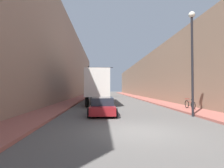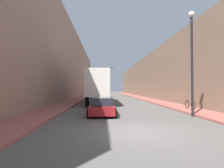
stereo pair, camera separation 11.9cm
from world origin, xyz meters
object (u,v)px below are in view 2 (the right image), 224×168
parked_bicycle (190,104)px  street_lamp (192,49)px  semi_truck (99,86)px  traffic_signal_gantry (95,75)px  sedan_car (102,106)px

parked_bicycle → street_lamp: bearing=-114.5°
semi_truck → traffic_signal_gantry: traffic_signal_gantry is taller
sedan_car → semi_truck: bearing=92.6°
sedan_car → street_lamp: street_lamp is taller
semi_truck → sedan_car: size_ratio=3.37×
street_lamp → parked_bicycle: size_ratio=4.03×
semi_truck → traffic_signal_gantry: size_ratio=2.10×
traffic_signal_gantry → street_lamp: 27.45m
sedan_car → traffic_signal_gantry: 25.46m
sedan_car → traffic_signal_gantry: (-1.57, 25.06, 4.20)m
sedan_car → parked_bicycle: bearing=14.8°
street_lamp → parked_bicycle: (1.50, 3.29, -4.14)m
sedan_car → parked_bicycle: (7.76, 2.05, -0.09)m
semi_truck → parked_bicycle: bearing=-47.8°
semi_truck → street_lamp: (6.78, -12.41, 2.40)m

